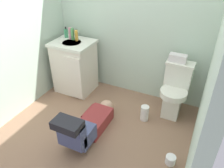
# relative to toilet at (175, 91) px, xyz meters

# --- Properties ---
(ground_plane) EXTENTS (2.79, 3.15, 0.04)m
(ground_plane) POSITION_rel_toilet_xyz_m (-0.80, -0.80, -0.39)
(ground_plane) COLOR #8B674E
(wall_back) EXTENTS (2.45, 0.08, 2.40)m
(wall_back) POSITION_rel_toilet_xyz_m (-0.80, 0.32, 0.83)
(wall_back) COLOR #B5CCB6
(wall_back) RESTS_ON ground_plane
(wall_left) EXTENTS (0.08, 2.15, 2.40)m
(wall_left) POSITION_rel_toilet_xyz_m (-1.99, -0.80, 0.83)
(wall_left) COLOR #B5CCB6
(wall_left) RESTS_ON ground_plane
(wall_right) EXTENTS (0.08, 2.15, 2.40)m
(wall_right) POSITION_rel_toilet_xyz_m (0.39, -0.80, 0.83)
(wall_right) COLOR #B5CCB6
(wall_right) RESTS_ON ground_plane
(toilet) EXTENTS (0.36, 0.46, 0.75)m
(toilet) POSITION_rel_toilet_xyz_m (0.00, 0.00, 0.00)
(toilet) COLOR silver
(toilet) RESTS_ON ground_plane
(vanity_cabinet) EXTENTS (0.60, 0.53, 0.82)m
(vanity_cabinet) POSITION_rel_toilet_xyz_m (-1.56, -0.07, 0.05)
(vanity_cabinet) COLOR silver
(vanity_cabinet) RESTS_ON ground_plane
(faucet) EXTENTS (0.02, 0.02, 0.10)m
(faucet) POSITION_rel_toilet_xyz_m (-1.56, 0.08, 0.50)
(faucet) COLOR silver
(faucet) RESTS_ON vanity_cabinet
(person_plumber) EXTENTS (0.38, 1.06, 0.52)m
(person_plumber) POSITION_rel_toilet_xyz_m (-0.84, -0.91, -0.19)
(person_plumber) COLOR maroon
(person_plumber) RESTS_ON ground_plane
(tissue_box) EXTENTS (0.22, 0.11, 0.10)m
(tissue_box) POSITION_rel_toilet_xyz_m (-0.05, 0.09, 0.43)
(tissue_box) COLOR silver
(tissue_box) RESTS_ON toilet
(soap_dispenser) EXTENTS (0.06, 0.06, 0.17)m
(soap_dispenser) POSITION_rel_toilet_xyz_m (-1.75, 0.06, 0.52)
(soap_dispenser) COLOR #3E9963
(soap_dispenser) RESTS_ON vanity_cabinet
(bottle_pink) EXTENTS (0.05, 0.05, 0.17)m
(bottle_pink) POSITION_rel_toilet_xyz_m (-1.65, 0.03, 0.54)
(bottle_pink) COLOR pink
(bottle_pink) RESTS_ON vanity_cabinet
(bottle_green) EXTENTS (0.05, 0.05, 0.18)m
(bottle_green) POSITION_rel_toilet_xyz_m (-1.60, 0.02, 0.54)
(bottle_green) COLOR #4C9752
(bottle_green) RESTS_ON vanity_cabinet
(bottle_amber) EXTENTS (0.05, 0.05, 0.16)m
(bottle_amber) POSITION_rel_toilet_xyz_m (-1.53, 0.01, 0.53)
(bottle_amber) COLOR gold
(bottle_amber) RESTS_ON vanity_cabinet
(paper_towel_roll) EXTENTS (0.11, 0.11, 0.22)m
(paper_towel_roll) POSITION_rel_toilet_xyz_m (-0.30, -0.32, -0.26)
(paper_towel_roll) COLOR white
(paper_towel_roll) RESTS_ON ground_plane
(toilet_paper_roll) EXTENTS (0.11, 0.11, 0.10)m
(toilet_paper_roll) POSITION_rel_toilet_xyz_m (0.19, -0.89, -0.32)
(toilet_paper_roll) COLOR white
(toilet_paper_roll) RESTS_ON ground_plane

